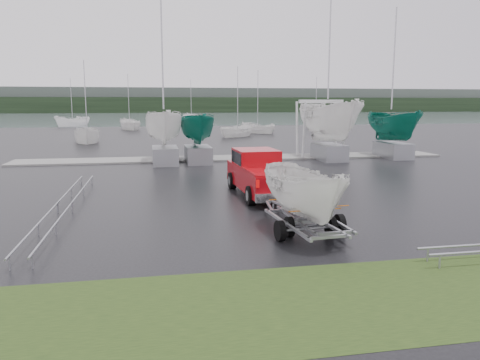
# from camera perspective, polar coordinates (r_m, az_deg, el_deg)

# --- Properties ---
(ground_plane) EXTENTS (120.00, 120.00, 0.00)m
(ground_plane) POSITION_cam_1_polar(r_m,az_deg,el_deg) (20.58, 6.00, -1.60)
(ground_plane) COLOR black
(ground_plane) RESTS_ON ground
(lake) EXTENTS (300.00, 300.00, 0.00)m
(lake) POSITION_cam_1_polar(r_m,az_deg,el_deg) (119.54, -8.06, 7.44)
(lake) COLOR gray
(lake) RESTS_ON ground
(grass_verge) EXTENTS (40.00, 40.00, 0.00)m
(grass_verge) POSITION_cam_1_polar(r_m,az_deg,el_deg) (10.92, 23.26, -12.35)
(grass_verge) COLOR #1F3013
(grass_verge) RESTS_ON ground
(dock) EXTENTS (30.00, 3.00, 0.12)m
(dock) POSITION_cam_1_polar(r_m,az_deg,el_deg) (33.09, -0.50, 2.71)
(dock) COLOR gray
(dock) RESTS_ON ground
(treeline) EXTENTS (300.00, 8.00, 6.00)m
(treeline) POSITION_cam_1_polar(r_m,az_deg,el_deg) (189.43, -9.15, 9.02)
(treeline) COLOR black
(treeline) RESTS_ON ground
(far_hill) EXTENTS (300.00, 6.00, 10.00)m
(far_hill) POSITION_cam_1_polar(r_m,az_deg,el_deg) (197.42, -9.24, 9.61)
(far_hill) COLOR #4C5651
(far_hill) RESTS_ON ground
(pickup_truck) EXTENTS (2.21, 5.70, 1.88)m
(pickup_truck) POSITION_cam_1_polar(r_m,az_deg,el_deg) (20.12, 2.41, 1.02)
(pickup_truck) COLOR #9E080F
(pickup_truck) RESTS_ON ground
(trailer_hitched) EXTENTS (1.79, 3.63, 4.26)m
(trailer_hitched) POSITION_cam_1_polar(r_m,az_deg,el_deg) (13.98, 9.02, 2.79)
(trailer_hitched) COLOR #979A9F
(trailer_hitched) RESTS_ON ground
(trailer_parked) EXTENTS (1.82, 3.69, 4.81)m
(trailer_parked) POSITION_cam_1_polar(r_m,az_deg,el_deg) (13.50, 7.93, 3.80)
(trailer_parked) COLOR #979A9F
(trailer_parked) RESTS_ON ground
(boat_hoist) EXTENTS (3.30, 2.18, 4.12)m
(boat_hoist) POSITION_cam_1_polar(r_m,az_deg,el_deg) (34.55, 9.79, 7.22)
(boat_hoist) COLOR silver
(boat_hoist) RESTS_ON ground
(keelboat_0) EXTENTS (2.34, 3.20, 10.51)m
(keelboat_0) POSITION_cam_1_polar(r_m,az_deg,el_deg) (30.35, -9.28, 8.91)
(keelboat_0) COLOR #979A9F
(keelboat_0) RESTS_ON ground
(keelboat_1) EXTENTS (2.11, 3.20, 6.71)m
(keelboat_1) POSITION_cam_1_polar(r_m,az_deg,el_deg) (30.69, -5.23, 8.23)
(keelboat_1) COLOR #979A9F
(keelboat_1) RESTS_ON ground
(keelboat_2) EXTENTS (2.98, 3.20, 11.17)m
(keelboat_2) POSITION_cam_1_polar(r_m,az_deg,el_deg) (32.65, 11.02, 10.69)
(keelboat_2) COLOR #979A9F
(keelboat_2) RESTS_ON ground
(keelboat_3) EXTENTS (2.27, 3.20, 10.44)m
(keelboat_3) POSITION_cam_1_polar(r_m,az_deg,el_deg) (35.02, 18.37, 8.42)
(keelboat_3) COLOR #979A9F
(keelboat_3) RESTS_ON ground
(mast_rack_0) EXTENTS (0.56, 6.50, 0.06)m
(mast_rack_0) POSITION_cam_1_polar(r_m,az_deg,el_deg) (20.88, -19.24, -0.94)
(mast_rack_0) COLOR #979A9F
(mast_rack_0) RESTS_ON ground
(mast_rack_1) EXTENTS (0.56, 6.50, 0.06)m
(mast_rack_1) POSITION_cam_1_polar(r_m,az_deg,el_deg) (15.10, -22.49, -4.97)
(mast_rack_1) COLOR #979A9F
(mast_rack_1) RESTS_ON ground
(moored_boat_0) EXTENTS (2.70, 2.75, 11.23)m
(moored_boat_0) POSITION_cam_1_polar(r_m,az_deg,el_deg) (48.94, -18.06, 4.37)
(moored_boat_0) COLOR white
(moored_boat_0) RESTS_ON ground
(moored_boat_1) EXTENTS (3.03, 3.08, 11.31)m
(moored_boat_1) POSITION_cam_1_polar(r_m,az_deg,el_deg) (70.60, -13.29, 5.99)
(moored_boat_1) COLOR white
(moored_boat_1) RESTS_ON ground
(moored_boat_2) EXTENTS (3.28, 3.28, 11.04)m
(moored_boat_2) POSITION_cam_1_polar(r_m,az_deg,el_deg) (54.77, -0.28, 5.32)
(moored_boat_2) COLOR white
(moored_boat_2) RESTS_ON ground
(moored_boat_3) EXTENTS (3.69, 3.72, 11.59)m
(moored_boat_3) POSITION_cam_1_polar(r_m,az_deg,el_deg) (77.24, 9.19, 6.39)
(moored_boat_3) COLOR white
(moored_boat_3) RESTS_ON ground
(moored_boat_4) EXTENTS (3.88, 3.88, 11.61)m
(moored_boat_4) POSITION_cam_1_polar(r_m,az_deg,el_deg) (84.55, -19.70, 6.22)
(moored_boat_4) COLOR white
(moored_boat_4) RESTS_ON ground
(moored_boat_5) EXTENTS (3.16, 3.24, 11.99)m
(moored_boat_5) POSITION_cam_1_polar(r_m,az_deg,el_deg) (86.43, -5.94, 6.77)
(moored_boat_5) COLOR white
(moored_boat_5) RESTS_ON ground
(moored_boat_6) EXTENTS (3.00, 3.02, 10.85)m
(moored_boat_6) POSITION_cam_1_polar(r_m,az_deg,el_deg) (61.05, 2.16, 5.74)
(moored_boat_6) COLOR white
(moored_boat_6) RESTS_ON ground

